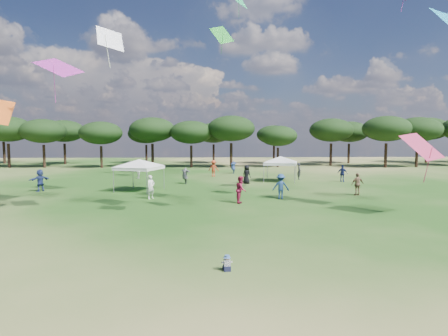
{
  "coord_description": "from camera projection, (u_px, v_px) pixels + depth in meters",
  "views": [
    {
      "loc": [
        -0.21,
        -10.29,
        4.59
      ],
      "look_at": [
        0.51,
        6.0,
        3.19
      ],
      "focal_mm": 30.0,
      "sensor_mm": 36.0,
      "label": 1
    }
  ],
  "objects": [
    {
      "name": "tent_right",
      "position": [
        281.0,
        158.0,
        37.83
      ],
      "size": [
        6.19,
        6.19,
        2.85
      ],
      "rotation": [
        0.0,
        0.0,
        -0.28
      ],
      "color": "gray",
      "rests_on": "ground"
    },
    {
      "name": "festival_crowd",
      "position": [
        213.0,
        176.0,
        35.17
      ],
      "size": [
        28.71,
        21.84,
        1.88
      ],
      "color": "white",
      "rests_on": "ground"
    },
    {
      "name": "ground",
      "position": [
        215.0,
        298.0,
        10.64
      ],
      "size": [
        140.0,
        140.0,
        0.0
      ],
      "primitive_type": "plane",
      "color": "#244C16",
      "rests_on": "ground"
    },
    {
      "name": "tent_left",
      "position": [
        139.0,
        161.0,
        31.19
      ],
      "size": [
        6.11,
        6.11,
        2.96
      ],
      "rotation": [
        0.0,
        0.0,
        -0.34
      ],
      "color": "gray",
      "rests_on": "ground"
    },
    {
      "name": "tree_line",
      "position": [
        224.0,
        131.0,
        57.47
      ],
      "size": [
        108.78,
        17.63,
        7.77
      ],
      "color": "black",
      "rests_on": "ground"
    },
    {
      "name": "toddler",
      "position": [
        227.0,
        264.0,
        12.76
      ],
      "size": [
        0.38,
        0.42,
        0.55
      ],
      "rotation": [
        0.0,
        0.0,
        0.12
      ],
      "color": "black",
      "rests_on": "ground"
    }
  ]
}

